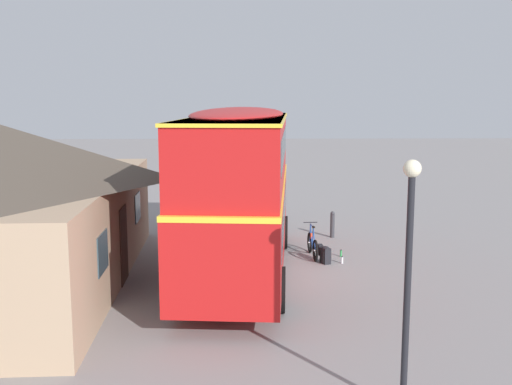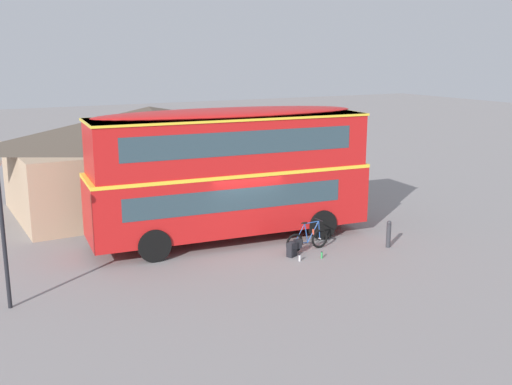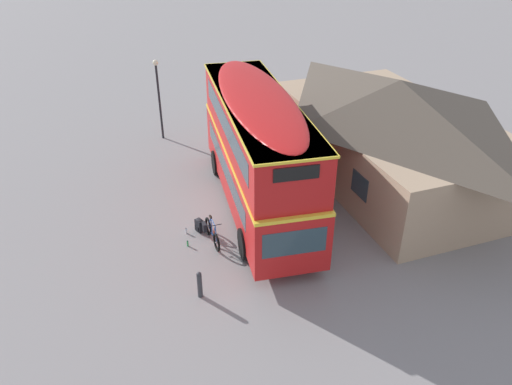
# 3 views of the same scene
# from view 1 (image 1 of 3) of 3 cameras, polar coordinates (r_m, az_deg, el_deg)

# --- Properties ---
(ground_plane) EXTENTS (120.00, 120.00, 0.00)m
(ground_plane) POSITION_cam_1_polar(r_m,az_deg,el_deg) (17.61, 0.64, -7.64)
(ground_plane) COLOR gray
(double_decker_bus) EXTENTS (10.23, 3.37, 4.79)m
(double_decker_bus) POSITION_cam_1_polar(r_m,az_deg,el_deg) (16.97, -1.51, 0.87)
(double_decker_bus) COLOR black
(double_decker_bus) RESTS_ON ground
(touring_bicycle) EXTENTS (1.74, 0.51, 1.04)m
(touring_bicycle) POSITION_cam_1_polar(r_m,az_deg,el_deg) (19.27, 5.50, -5.08)
(touring_bicycle) COLOR black
(touring_bicycle) RESTS_ON ground
(backpack_on_ground) EXTENTS (0.38, 0.35, 0.54)m
(backpack_on_ground) POSITION_cam_1_polar(r_m,az_deg,el_deg) (18.61, 6.64, -5.90)
(backpack_on_ground) COLOR black
(backpack_on_ground) RESTS_ON ground
(water_bottle_green_metal) EXTENTS (0.07, 0.07, 0.23)m
(water_bottle_green_metal) POSITION_cam_1_polar(r_m,az_deg,el_deg) (19.50, 8.10, -5.76)
(water_bottle_green_metal) COLOR green
(water_bottle_green_metal) RESTS_ON ground
(water_bottle_clear_plastic) EXTENTS (0.07, 0.07, 0.23)m
(water_bottle_clear_plastic) POSITION_cam_1_polar(r_m,az_deg,el_deg) (18.72, 8.20, -6.39)
(water_bottle_clear_plastic) COLOR silver
(water_bottle_clear_plastic) RESTS_ON ground
(pub_building) EXTENTS (12.11, 7.21, 4.38)m
(pub_building) POSITION_cam_1_polar(r_m,az_deg,el_deg) (17.47, -23.10, -0.96)
(pub_building) COLOR tan
(pub_building) RESTS_ON ground
(street_lamp) EXTENTS (0.28, 0.28, 4.10)m
(street_lamp) POSITION_cam_1_polar(r_m,az_deg,el_deg) (9.66, 14.35, -5.97)
(street_lamp) COLOR black
(street_lamp) RESTS_ON ground
(kerb_bollard) EXTENTS (0.16, 0.16, 0.97)m
(kerb_bollard) POSITION_cam_1_polar(r_m,az_deg,el_deg) (22.04, 7.29, -3.00)
(kerb_bollard) COLOR #333338
(kerb_bollard) RESTS_ON ground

